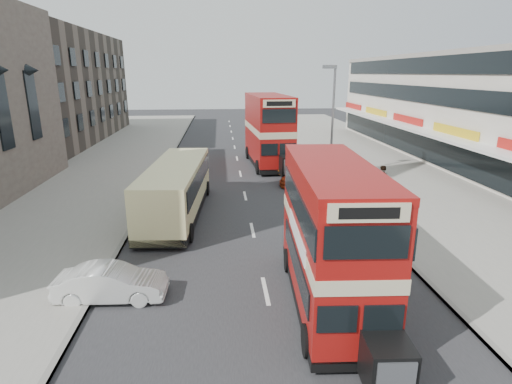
# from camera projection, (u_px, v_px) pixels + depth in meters

# --- Properties ---
(ground) EXTENTS (160.00, 160.00, 0.00)m
(ground) POSITION_uv_depth(u_px,v_px,m) (272.00, 323.00, 12.94)
(ground) COLOR #28282B
(ground) RESTS_ON ground
(road_surface) EXTENTS (12.00, 90.00, 0.01)m
(road_surface) POSITION_uv_depth(u_px,v_px,m) (240.00, 174.00, 32.07)
(road_surface) COLOR #28282B
(road_surface) RESTS_ON ground
(pavement_right) EXTENTS (12.00, 90.00, 0.15)m
(pavement_right) POSITION_uv_depth(u_px,v_px,m) (389.00, 170.00, 33.06)
(pavement_right) COLOR gray
(pavement_right) RESTS_ON ground
(pavement_left) EXTENTS (12.00, 90.00, 0.15)m
(pavement_left) POSITION_uv_depth(u_px,v_px,m) (82.00, 176.00, 31.04)
(pavement_left) COLOR gray
(pavement_left) RESTS_ON ground
(kerb_left) EXTENTS (0.20, 90.00, 0.16)m
(kerb_left) POSITION_uv_depth(u_px,v_px,m) (161.00, 175.00, 31.54)
(kerb_left) COLOR gray
(kerb_left) RESTS_ON ground
(kerb_right) EXTENTS (0.20, 90.00, 0.16)m
(kerb_right) POSITION_uv_depth(u_px,v_px,m) (317.00, 171.00, 32.56)
(kerb_right) COLOR gray
(kerb_right) RESTS_ON ground
(brick_terrace) EXTENTS (14.00, 28.00, 12.00)m
(brick_terrace) POSITION_uv_depth(u_px,v_px,m) (35.00, 88.00, 45.76)
(brick_terrace) COLOR #66594C
(brick_terrace) RESTS_ON ground
(commercial_row) EXTENTS (9.90, 46.20, 9.30)m
(commercial_row) POSITION_uv_depth(u_px,v_px,m) (476.00, 109.00, 34.35)
(commercial_row) COLOR beige
(commercial_row) RESTS_ON ground
(street_lamp) EXTENTS (1.00, 0.20, 8.12)m
(street_lamp) POSITION_uv_depth(u_px,v_px,m) (332.00, 114.00, 29.37)
(street_lamp) COLOR slate
(street_lamp) RESTS_ON ground
(bus_main) EXTENTS (2.76, 8.64, 4.70)m
(bus_main) POSITION_uv_depth(u_px,v_px,m) (331.00, 236.00, 13.43)
(bus_main) COLOR black
(bus_main) RESTS_ON ground
(bus_second) EXTENTS (3.41, 10.35, 5.67)m
(bus_second) POSITION_uv_depth(u_px,v_px,m) (268.00, 130.00, 34.43)
(bus_second) COLOR black
(bus_second) RESTS_ON ground
(coach) EXTENTS (3.29, 10.21, 2.66)m
(coach) POSITION_uv_depth(u_px,v_px,m) (176.00, 188.00, 22.38)
(coach) COLOR black
(coach) RESTS_ON ground
(car_left_front) EXTENTS (3.82, 1.48, 1.24)m
(car_left_front) POSITION_uv_depth(u_px,v_px,m) (111.00, 283.00, 14.16)
(car_left_front) COLOR silver
(car_left_front) RESTS_ON ground
(car_right_a) EXTENTS (4.27, 2.06, 1.20)m
(car_right_a) POSITION_uv_depth(u_px,v_px,m) (309.00, 178.00, 28.26)
(car_right_a) COLOR #A53210
(car_right_a) RESTS_ON ground
(car_right_b) EXTENTS (4.98, 2.75, 1.32)m
(car_right_b) POSITION_uv_depth(u_px,v_px,m) (308.00, 167.00, 31.36)
(car_right_b) COLOR #C16613
(car_right_b) RESTS_ON ground
(pedestrian_near) EXTENTS (0.81, 0.65, 1.91)m
(pedestrian_near) POSITION_uv_depth(u_px,v_px,m) (381.00, 180.00, 25.79)
(pedestrian_near) COLOR gray
(pedestrian_near) RESTS_ON pavement_right
(cyclist) EXTENTS (0.76, 1.92, 2.00)m
(cyclist) POSITION_uv_depth(u_px,v_px,m) (304.00, 173.00, 29.57)
(cyclist) COLOR gray
(cyclist) RESTS_ON ground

